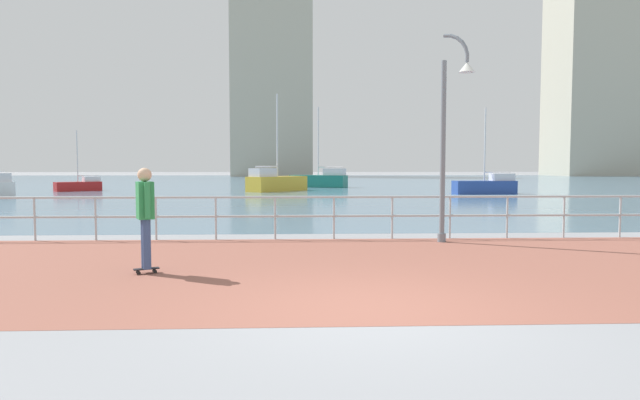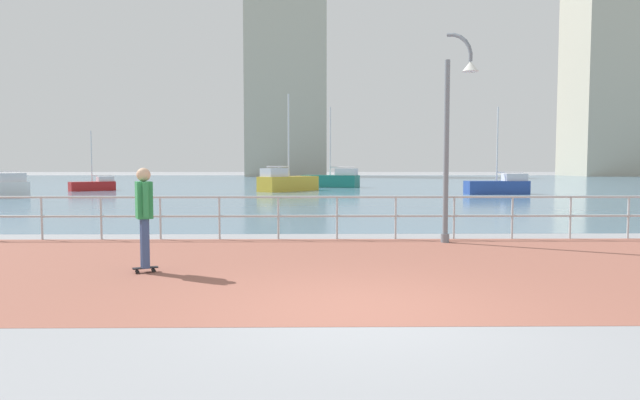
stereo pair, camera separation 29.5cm
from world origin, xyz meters
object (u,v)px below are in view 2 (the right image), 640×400
(lamppost, at_px, (454,128))
(sailboat_gray, at_px, (287,182))
(skateboarder, at_px, (144,210))
(sailboat_ivory, at_px, (499,186))
(sailboat_navy, at_px, (94,185))
(sailboat_yellow, at_px, (332,180))

(lamppost, distance_m, sailboat_gray, 26.08)
(lamppost, relative_size, sailboat_gray, 0.70)
(lamppost, xyz_separation_m, skateboarder, (-5.90, -3.33, -1.57))
(lamppost, relative_size, sailboat_ivory, 0.88)
(lamppost, distance_m, skateboarder, 6.96)
(skateboarder, bearing_deg, sailboat_gray, 88.13)
(sailboat_navy, relative_size, sailboat_yellow, 0.65)
(lamppost, bearing_deg, sailboat_navy, 125.26)
(lamppost, distance_m, sailboat_navy, 32.35)
(sailboat_yellow, bearing_deg, sailboat_ivory, -47.15)
(lamppost, height_order, sailboat_yellow, sailboat_yellow)
(skateboarder, xyz_separation_m, sailboat_yellow, (4.31, 35.52, -0.41))
(sailboat_yellow, bearing_deg, sailboat_navy, -161.10)
(skateboarder, distance_m, sailboat_ivory, 28.59)
(sailboat_yellow, bearing_deg, skateboarder, -96.91)
(sailboat_ivory, bearing_deg, sailboat_gray, 162.90)
(skateboarder, distance_m, sailboat_navy, 32.31)
(sailboat_gray, bearing_deg, sailboat_yellow, 63.16)
(skateboarder, height_order, sailboat_ivory, sailboat_ivory)
(lamppost, relative_size, sailboat_yellow, 0.72)
(skateboarder, height_order, sailboat_gray, sailboat_gray)
(lamppost, bearing_deg, sailboat_yellow, 92.83)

